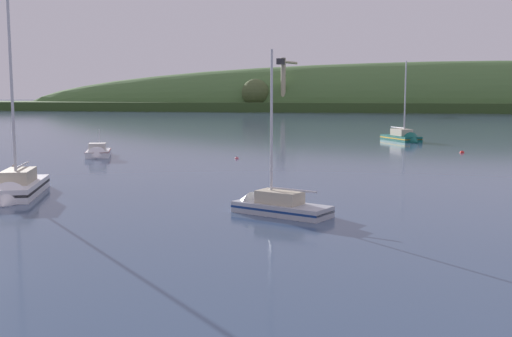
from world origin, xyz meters
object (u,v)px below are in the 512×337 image
fishing_boat_moored (98,154)px  mooring_buoy_off_fishing_boat (237,159)px  sailboat_midwater_white (17,193)px  dockside_crane (284,85)px  mooring_buoy_foreground (462,153)px  canoe_with_paddler (14,174)px  sailboat_far_left (271,208)px  sailboat_near_mooring (404,139)px

fishing_boat_moored → mooring_buoy_off_fishing_boat: 16.12m
sailboat_midwater_white → mooring_buoy_off_fishing_boat: size_ratio=29.05×
dockside_crane → mooring_buoy_off_fishing_boat: (40.36, -182.92, -10.91)m
mooring_buoy_foreground → canoe_with_paddler: bearing=-139.6°
sailboat_midwater_white → mooring_buoy_foreground: bearing=118.7°
dockside_crane → sailboat_far_left: bearing=-154.2°
sailboat_far_left → canoe_with_paddler: (-26.53, 10.49, -0.20)m
fishing_boat_moored → mooring_buoy_off_fishing_boat: (15.93, 2.44, -0.31)m
mooring_buoy_off_fishing_boat → fishing_boat_moored: bearing=-171.3°
fishing_boat_moored → canoe_with_paddler: size_ratio=2.00×
sailboat_near_mooring → fishing_boat_moored: size_ratio=1.96×
sailboat_midwater_white → sailboat_near_mooring: bearing=133.2°
canoe_with_paddler → sailboat_far_left: bearing=11.6°
sailboat_near_mooring → sailboat_midwater_white: size_ratio=0.87×
dockside_crane → mooring_buoy_off_fishing_boat: dockside_crane is taller
mooring_buoy_off_fishing_boat → sailboat_midwater_white: bearing=-103.2°
fishing_boat_moored → mooring_buoy_foreground: size_ratio=10.90×
mooring_buoy_foreground → mooring_buoy_off_fishing_boat: (-24.25, -14.42, 0.00)m
sailboat_far_left → fishing_boat_moored: 38.58m
sailboat_far_left → mooring_buoy_off_fishing_boat: bearing=-49.4°
mooring_buoy_foreground → mooring_buoy_off_fishing_boat: size_ratio=1.18×
sailboat_near_mooring → sailboat_far_left: (-4.57, -60.20, -0.05)m
fishing_boat_moored → sailboat_midwater_white: bearing=-7.5°
sailboat_near_mooring → sailboat_far_left: 60.37m
dockside_crane → mooring_buoy_off_fishing_boat: bearing=-155.6°
sailboat_near_mooring → mooring_buoy_foreground: (7.82, -16.58, -0.35)m
dockside_crane → fishing_boat_moored: size_ratio=3.22×
sailboat_midwater_white → mooring_buoy_foreground: (30.94, 42.99, -0.28)m
mooring_buoy_foreground → mooring_buoy_off_fishing_boat: bearing=-149.3°
sailboat_midwater_white → sailboat_far_left: sailboat_midwater_white is taller
sailboat_near_mooring → mooring_buoy_off_fishing_boat: (-16.43, -31.00, -0.35)m
canoe_with_paddler → mooring_buoy_off_fishing_boat: 23.78m
dockside_crane → sailboat_midwater_white: dockside_crane is taller
sailboat_near_mooring → mooring_buoy_foreground: sailboat_near_mooring is taller
dockside_crane → sailboat_far_left: (52.22, -212.12, -10.61)m
dockside_crane → fishing_boat_moored: bearing=-160.5°
sailboat_near_mooring → mooring_buoy_off_fishing_boat: sailboat_near_mooring is taller
sailboat_near_mooring → sailboat_midwater_white: (-23.12, -59.57, -0.07)m
sailboat_far_left → fishing_boat_moored: bearing=-25.5°
dockside_crane → fishing_boat_moored: (24.43, -185.36, -10.60)m
sailboat_near_mooring → canoe_with_paddler: size_ratio=3.93×
fishing_boat_moored → canoe_with_paddler: 16.32m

